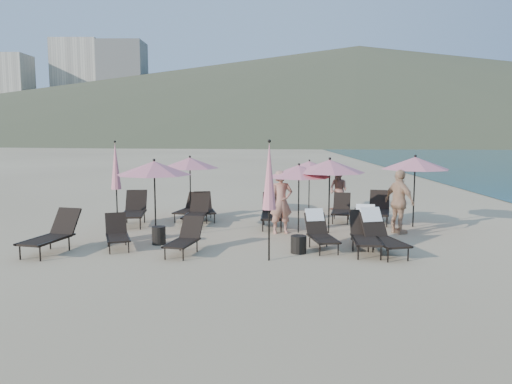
{
  "coord_description": "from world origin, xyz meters",
  "views": [
    {
      "loc": [
        -0.69,
        -12.42,
        3.03
      ],
      "look_at": [
        -0.8,
        3.5,
        1.1
      ],
      "focal_mm": 35.0,
      "sensor_mm": 36.0,
      "label": 1
    }
  ],
  "objects_px": {
    "lounger_8": "(204,208)",
    "umbrella_closed_0": "(269,177)",
    "lounger_10": "(341,209)",
    "umbrella_open_1": "(299,171)",
    "lounger_9": "(272,212)",
    "lounger_1": "(117,233)",
    "side_table_0": "(159,235)",
    "beachgoer_a": "(281,202)",
    "lounger_4": "(365,234)",
    "umbrella_open_3": "(190,163)",
    "beachgoer_c": "(399,202)",
    "lounger_3": "(320,231)",
    "side_table_1": "(299,244)",
    "beachgoer_b": "(338,190)",
    "lounger_0": "(52,234)",
    "lounger_6": "(134,210)",
    "umbrella_open_4": "(309,166)",
    "lounger_12": "(364,227)",
    "umbrella_open_0": "(154,168)",
    "lounger_2": "(185,238)",
    "lounger_11": "(379,208)",
    "lounger_13": "(197,211)",
    "lounger_5": "(381,233)",
    "umbrella_open_2": "(330,166)",
    "umbrella_open_5": "(415,163)"
  },
  "relations": [
    {
      "from": "lounger_8",
      "to": "side_table_0",
      "type": "distance_m",
      "value": 3.88
    },
    {
      "from": "lounger_8",
      "to": "lounger_12",
      "type": "relative_size",
      "value": 0.98
    },
    {
      "from": "lounger_8",
      "to": "umbrella_open_5",
      "type": "relative_size",
      "value": 0.73
    },
    {
      "from": "lounger_12",
      "to": "beachgoer_a",
      "type": "distance_m",
      "value": 2.69
    },
    {
      "from": "umbrella_open_0",
      "to": "umbrella_open_1",
      "type": "xyz_separation_m",
      "value": [
        4.13,
        0.88,
        -0.16
      ]
    },
    {
      "from": "lounger_8",
      "to": "lounger_11",
      "type": "distance_m",
      "value": 5.93
    },
    {
      "from": "lounger_0",
      "to": "side_table_0",
      "type": "bearing_deg",
      "value": 34.73
    },
    {
      "from": "lounger_8",
      "to": "umbrella_open_0",
      "type": "distance_m",
      "value": 3.61
    },
    {
      "from": "lounger_9",
      "to": "lounger_1",
      "type": "bearing_deg",
      "value": -142.04
    },
    {
      "from": "side_table_1",
      "to": "umbrella_closed_0",
      "type": "bearing_deg",
      "value": -135.87
    },
    {
      "from": "side_table_1",
      "to": "beachgoer_c",
      "type": "height_order",
      "value": "beachgoer_c"
    },
    {
      "from": "umbrella_open_4",
      "to": "umbrella_closed_0",
      "type": "distance_m",
      "value": 7.33
    },
    {
      "from": "lounger_4",
      "to": "umbrella_open_3",
      "type": "relative_size",
      "value": 0.79
    },
    {
      "from": "lounger_9",
      "to": "umbrella_open_4",
      "type": "distance_m",
      "value": 3.48
    },
    {
      "from": "lounger_10",
      "to": "umbrella_open_1",
      "type": "xyz_separation_m",
      "value": [
        -1.62,
        -2.05,
        1.44
      ]
    },
    {
      "from": "umbrella_open_0",
      "to": "umbrella_open_1",
      "type": "height_order",
      "value": "umbrella_open_0"
    },
    {
      "from": "lounger_0",
      "to": "umbrella_open_1",
      "type": "xyz_separation_m",
      "value": [
        6.4,
        2.53,
        1.38
      ]
    },
    {
      "from": "lounger_6",
      "to": "lounger_13",
      "type": "height_order",
      "value": "lounger_6"
    },
    {
      "from": "lounger_6",
      "to": "lounger_10",
      "type": "distance_m",
      "value": 6.94
    },
    {
      "from": "lounger_3",
      "to": "side_table_1",
      "type": "height_order",
      "value": "lounger_3"
    },
    {
      "from": "lounger_1",
      "to": "side_table_1",
      "type": "distance_m",
      "value": 4.75
    },
    {
      "from": "lounger_5",
      "to": "umbrella_open_0",
      "type": "distance_m",
      "value": 6.4
    },
    {
      "from": "lounger_5",
      "to": "umbrella_open_3",
      "type": "height_order",
      "value": "umbrella_open_3"
    },
    {
      "from": "umbrella_open_3",
      "to": "umbrella_open_4",
      "type": "height_order",
      "value": "umbrella_open_3"
    },
    {
      "from": "lounger_5",
      "to": "beachgoer_a",
      "type": "relative_size",
      "value": 0.96
    },
    {
      "from": "umbrella_closed_0",
      "to": "beachgoer_c",
      "type": "height_order",
      "value": "umbrella_closed_0"
    },
    {
      "from": "lounger_13",
      "to": "umbrella_open_4",
      "type": "bearing_deg",
      "value": 39.01
    },
    {
      "from": "lounger_11",
      "to": "umbrella_open_4",
      "type": "height_order",
      "value": "umbrella_open_4"
    },
    {
      "from": "lounger_8",
      "to": "umbrella_closed_0",
      "type": "bearing_deg",
      "value": -81.4
    },
    {
      "from": "umbrella_open_4",
      "to": "lounger_8",
      "type": "bearing_deg",
      "value": -156.2
    },
    {
      "from": "lounger_11",
      "to": "umbrella_open_2",
      "type": "bearing_deg",
      "value": -122.26
    },
    {
      "from": "lounger_6",
      "to": "lounger_12",
      "type": "relative_size",
      "value": 1.11
    },
    {
      "from": "side_table_0",
      "to": "beachgoer_a",
      "type": "distance_m",
      "value": 3.76
    },
    {
      "from": "lounger_4",
      "to": "beachgoer_c",
      "type": "height_order",
      "value": "beachgoer_c"
    },
    {
      "from": "lounger_0",
      "to": "lounger_6",
      "type": "bearing_deg",
      "value": 87.86
    },
    {
      "from": "umbrella_open_3",
      "to": "umbrella_open_1",
      "type": "bearing_deg",
      "value": -35.36
    },
    {
      "from": "lounger_9",
      "to": "beachgoer_b",
      "type": "relative_size",
      "value": 1.12
    },
    {
      "from": "lounger_4",
      "to": "lounger_13",
      "type": "height_order",
      "value": "lounger_13"
    },
    {
      "from": "umbrella_open_0",
      "to": "side_table_0",
      "type": "relative_size",
      "value": 4.71
    },
    {
      "from": "lounger_12",
      "to": "side_table_0",
      "type": "distance_m",
      "value": 5.55
    },
    {
      "from": "lounger_2",
      "to": "lounger_11",
      "type": "xyz_separation_m",
      "value": [
        5.87,
        4.35,
        0.08
      ]
    },
    {
      "from": "beachgoer_a",
      "to": "lounger_10",
      "type": "bearing_deg",
      "value": 31.54
    },
    {
      "from": "lounger_9",
      "to": "lounger_11",
      "type": "xyz_separation_m",
      "value": [
        3.59,
        0.76,
        -0.0
      ]
    },
    {
      "from": "lounger_9",
      "to": "lounger_13",
      "type": "bearing_deg",
      "value": 176.35
    },
    {
      "from": "umbrella_open_0",
      "to": "side_table_1",
      "type": "xyz_separation_m",
      "value": [
        3.94,
        -1.68,
        -1.8
      ]
    },
    {
      "from": "lounger_1",
      "to": "beachgoer_b",
      "type": "distance_m",
      "value": 9.14
    },
    {
      "from": "lounger_0",
      "to": "lounger_2",
      "type": "height_order",
      "value": "lounger_0"
    },
    {
      "from": "lounger_1",
      "to": "beachgoer_a",
      "type": "height_order",
      "value": "beachgoer_a"
    },
    {
      "from": "lounger_1",
      "to": "lounger_8",
      "type": "height_order",
      "value": "lounger_8"
    },
    {
      "from": "lounger_13",
      "to": "lounger_1",
      "type": "bearing_deg",
      "value": -112.55
    }
  ]
}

